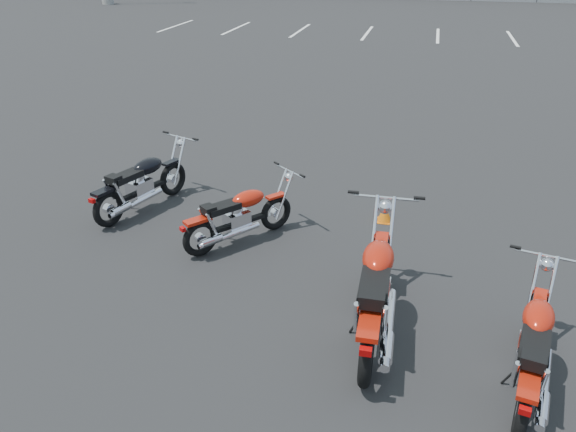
% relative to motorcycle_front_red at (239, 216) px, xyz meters
% --- Properties ---
extents(ground, '(120.00, 120.00, 0.00)m').
position_rel_motorcycle_front_red_xyz_m(ground, '(0.56, -0.92, -0.40)').
color(ground, black).
rests_on(ground, ground).
extents(motorcycle_front_red, '(1.40, 1.61, 0.89)m').
position_rel_motorcycle_front_red_xyz_m(motorcycle_front_red, '(0.00, 0.00, 0.00)').
color(motorcycle_front_red, black).
rests_on(motorcycle_front_red, ground).
extents(motorcycle_second_black, '(1.03, 1.92, 0.95)m').
position_rel_motorcycle_front_red_xyz_m(motorcycle_second_black, '(-1.77, 0.63, 0.03)').
color(motorcycle_second_black, black).
rests_on(motorcycle_second_black, ground).
extents(motorcycle_third_red, '(0.89, 2.31, 1.13)m').
position_rel_motorcycle_front_red_xyz_m(motorcycle_third_red, '(2.00, -1.52, 0.11)').
color(motorcycle_third_red, black).
rests_on(motorcycle_third_red, ground).
extents(motorcycle_rear_red, '(0.82, 1.95, 0.96)m').
position_rel_motorcycle_front_red_xyz_m(motorcycle_rear_red, '(3.49, -2.00, 0.03)').
color(motorcycle_rear_red, black).
rests_on(motorcycle_rear_red, ground).
extents(training_cone_near, '(0.23, 0.23, 0.27)m').
position_rel_motorcycle_front_red_xyz_m(training_cone_near, '(1.89, 1.11, -0.27)').
color(training_cone_near, orange).
rests_on(training_cone_near, ground).
extents(parking_line_stripes, '(15.12, 4.00, 0.01)m').
position_rel_motorcycle_front_red_xyz_m(parking_line_stripes, '(-1.94, 19.08, -0.40)').
color(parking_line_stripes, silver).
rests_on(parking_line_stripes, ground).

